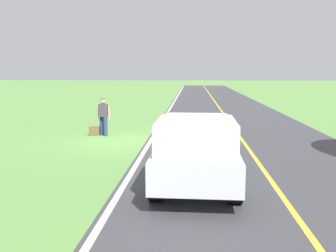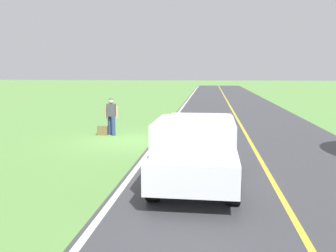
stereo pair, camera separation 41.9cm
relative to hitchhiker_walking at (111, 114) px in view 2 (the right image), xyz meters
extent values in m
plane|color=#609347|center=(-1.13, 1.33, -0.98)|extent=(200.00, 200.00, 0.00)
cube|color=#3D3D42|center=(-6.24, 1.33, -0.98)|extent=(8.21, 120.00, 0.00)
cube|color=silver|center=(-2.32, 1.33, -0.98)|extent=(0.16, 117.60, 0.00)
cube|color=gold|center=(-6.24, 1.33, -0.98)|extent=(0.14, 117.60, 0.00)
cylinder|color=navy|center=(-0.12, 0.14, -0.54)|extent=(0.18, 0.18, 0.88)
cylinder|color=navy|center=(0.12, -0.08, -0.54)|extent=(0.18, 0.18, 0.88)
cube|color=#3F3F47|center=(0.00, 0.03, 0.19)|extent=(0.42, 0.29, 0.58)
sphere|color=tan|center=(0.00, 0.03, 0.59)|extent=(0.23, 0.23, 0.23)
sphere|color=#4C564C|center=(0.00, 0.03, 0.67)|extent=(0.20, 0.20, 0.20)
cube|color=black|center=(0.01, -0.17, 0.22)|extent=(0.33, 0.22, 0.44)
cylinder|color=tan|center=(-0.26, 0.03, 0.08)|extent=(0.10, 0.10, 0.58)
cylinder|color=tan|center=(0.26, 0.07, 0.08)|extent=(0.10, 0.10, 0.58)
cube|color=brown|center=(0.41, 0.11, -0.77)|extent=(0.47, 0.23, 0.43)
cube|color=silver|center=(-4.20, 6.73, -0.23)|extent=(2.09, 5.43, 0.70)
cube|color=silver|center=(-4.18, 7.92, 0.48)|extent=(1.88, 2.19, 0.72)
cube|color=black|center=(-4.18, 7.92, 0.55)|extent=(1.70, 1.33, 0.43)
cube|color=silver|center=(-5.16, 5.67, 0.34)|extent=(0.15, 3.03, 0.45)
cube|color=silver|center=(-3.28, 5.64, 0.34)|extent=(0.15, 3.03, 0.45)
cube|color=silver|center=(-4.24, 4.14, 0.34)|extent=(1.84, 0.13, 0.45)
cylinder|color=black|center=(-5.07, 8.50, -0.58)|extent=(0.31, 0.81, 0.80)
cylinder|color=black|center=(-3.27, 8.47, -0.58)|extent=(0.31, 0.81, 0.80)
cylinder|color=black|center=(-5.12, 5.20, -0.58)|extent=(0.31, 0.81, 0.80)
cylinder|color=black|center=(-3.32, 5.17, -0.58)|extent=(0.31, 0.81, 0.80)
camera|label=1|loc=(-4.09, 16.59, 1.99)|focal=39.47mm
camera|label=2|loc=(-4.51, 16.56, 1.99)|focal=39.47mm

